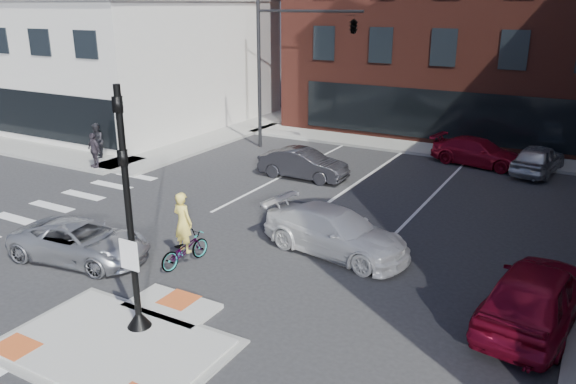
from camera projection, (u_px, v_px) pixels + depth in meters
The scene contains 18 objects.
ground at pixel (128, 338), 13.69m from camera, with size 120.00×120.00×0.00m, color #28282B.
refuge_island at pixel (120, 341), 13.46m from camera, with size 5.40×4.65×0.13m.
sidewalk_nw at pixel (108, 137), 34.09m from camera, with size 23.50×20.50×0.15m.
sidewalk_n at pixel (463, 153), 30.43m from camera, with size 26.00×3.00×0.15m, color gray.
building_nw at pixel (98, 57), 39.08m from camera, with size 20.40×16.40×14.40m.
building_n at pixel (511, 3), 36.22m from camera, with size 24.40×18.40×15.50m.
building_far_left at pixel (467, 32), 56.89m from camera, with size 10.00×12.00×10.00m, color slate.
signal_pole at pixel (132, 244), 13.26m from camera, with size 0.60×0.60×5.98m.
mast_arm_signal at pixel (326, 36), 28.19m from camera, with size 6.10×2.24×8.00m.
silver_suv at pixel (80, 241), 17.70m from camera, with size 2.08×4.52×1.25m, color #B7B9BF.
red_sedan at pixel (536, 294), 14.01m from camera, with size 2.02×5.01×1.71m, color maroon.
white_pickup at pixel (336, 232), 18.16m from camera, with size 2.05×5.05×1.46m, color silver.
bg_car_dark at pixel (303, 164), 26.03m from camera, with size 1.45×4.17×1.37m, color #25252A.
bg_car_silver at pixel (538, 159), 26.75m from camera, with size 1.69×4.19×1.43m, color silver.
bg_car_red at pixel (478, 152), 28.16m from camera, with size 1.89×4.66×1.35m, color maroon.
cyclist at pixel (184, 241), 17.32m from camera, with size 0.91×1.98×2.37m.
pedestrian_a at pixel (97, 141), 28.87m from camera, with size 0.88×0.68×1.80m, color black.
pedestrian_b at pixel (94, 150), 27.21m from camera, with size 1.00×0.42×1.70m, color #312A34.
Camera 1 is at (9.21, -8.40, 7.73)m, focal length 35.00 mm.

